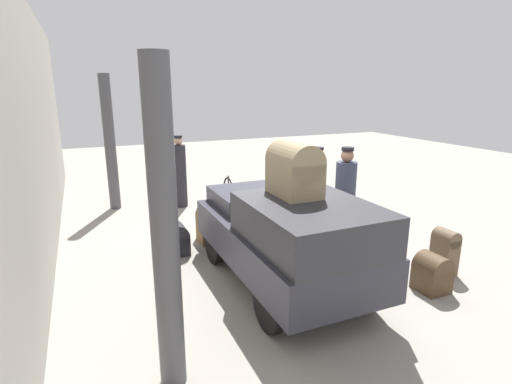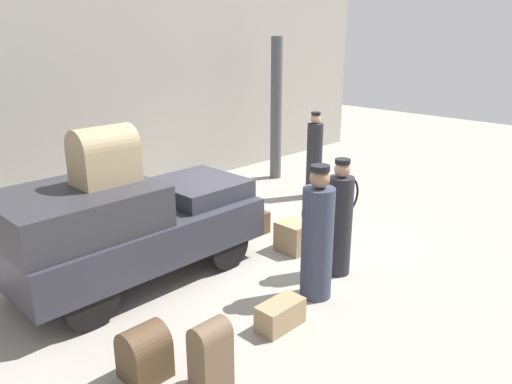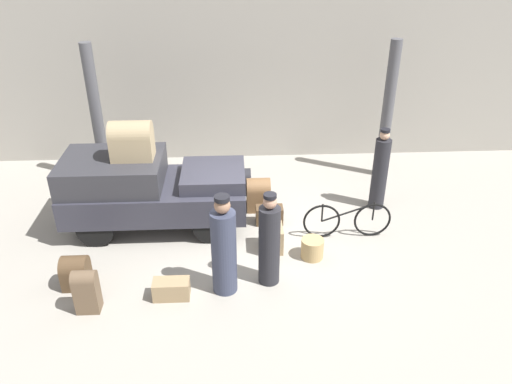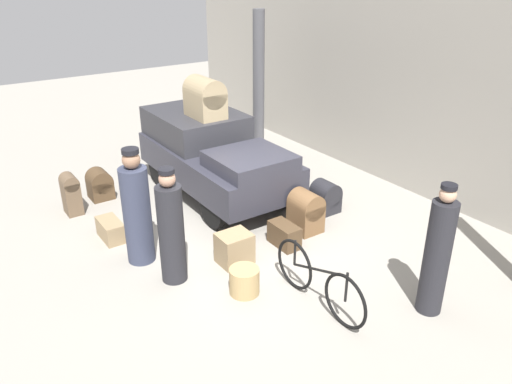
{
  "view_description": "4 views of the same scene",
  "coord_description": "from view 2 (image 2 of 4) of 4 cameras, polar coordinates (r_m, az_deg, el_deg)",
  "views": [
    {
      "loc": [
        -7.02,
        3.37,
        3.05
      ],
      "look_at": [
        0.2,
        0.2,
        0.95
      ],
      "focal_mm": 28.0,
      "sensor_mm": 36.0,
      "label": 1
    },
    {
      "loc": [
        -5.35,
        -5.24,
        3.49
      ],
      "look_at": [
        0.2,
        0.2,
        0.95
      ],
      "focal_mm": 35.0,
      "sensor_mm": 36.0,
      "label": 2
    },
    {
      "loc": [
        -0.24,
        -8.4,
        5.66
      ],
      "look_at": [
        0.2,
        0.2,
        0.95
      ],
      "focal_mm": 35.0,
      "sensor_mm": 36.0,
      "label": 3
    },
    {
      "loc": [
        6.12,
        -3.88,
        4.27
      ],
      "look_at": [
        0.2,
        0.2,
        0.95
      ],
      "focal_mm": 35.0,
      "sensor_mm": 36.0,
      "label": 4
    }
  ],
  "objects": [
    {
      "name": "ground_plane",
      "position": [
        8.26,
        0.02,
        -6.89
      ],
      "size": [
        30.0,
        30.0,
        0.0
      ],
      "primitive_type": "plane",
      "color": "gray"
    },
    {
      "name": "station_building_facade",
      "position": [
        10.82,
        -15.88,
        10.84
      ],
      "size": [
        16.0,
        0.15,
        4.5
      ],
      "color": "gray",
      "rests_on": "ground"
    },
    {
      "name": "canopy_pillar_right",
      "position": [
        12.02,
        2.32,
        9.39
      ],
      "size": [
        0.27,
        0.27,
        3.35
      ],
      "color": "#4C4C51",
      "rests_on": "ground"
    },
    {
      "name": "truck",
      "position": [
        7.29,
        -14.73,
        -3.67
      ],
      "size": [
        3.64,
        1.68,
        1.54
      ],
      "color": "black",
      "rests_on": "ground"
    },
    {
      "name": "bicycle",
      "position": [
        9.54,
        8.66,
        -1.12
      ],
      "size": [
        1.78,
        0.04,
        0.8
      ],
      "color": "black",
      "rests_on": "ground"
    },
    {
      "name": "wicker_basket",
      "position": [
        8.64,
        9.08,
        -4.56
      ],
      "size": [
        0.43,
        0.43,
        0.39
      ],
      "color": "tan",
      "rests_on": "ground"
    },
    {
      "name": "conductor_in_dark_uniform",
      "position": [
        6.69,
        7.02,
        -5.32
      ],
      "size": [
        0.43,
        0.43,
        1.85
      ],
      "color": "#33384C",
      "rests_on": "ground"
    },
    {
      "name": "porter_with_bicycle",
      "position": [
        7.4,
        9.51,
        -3.42
      ],
      "size": [
        0.37,
        0.37,
        1.76
      ],
      "color": "#232328",
      "rests_on": "ground"
    },
    {
      "name": "porter_carrying_trunk",
      "position": [
        10.79,
        6.68,
        3.85
      ],
      "size": [
        0.34,
        0.34,
        1.85
      ],
      "color": "#232328",
      "rests_on": "ground"
    },
    {
      "name": "trunk_large_brown",
      "position": [
        5.23,
        -5.22,
        -17.95
      ],
      "size": [
        0.38,
        0.28,
        0.78
      ],
      "color": "brown",
      "rests_on": "ground"
    },
    {
      "name": "trunk_wicker_pale",
      "position": [
        8.24,
        4.27,
        -5.12
      ],
      "size": [
        0.43,
        0.5,
        0.5
      ],
      "color": "#937A56",
      "rests_on": "ground"
    },
    {
      "name": "trunk_barrel_dark",
      "position": [
        9.48,
        -8.67,
        -1.84
      ],
      "size": [
        0.45,
        0.45,
        0.6
      ],
      "color": "#232328",
      "rests_on": "ground"
    },
    {
      "name": "suitcase_black_upright",
      "position": [
        8.87,
        -0.28,
        -3.72
      ],
      "size": [
        0.57,
        0.3,
        0.39
      ],
      "color": "#4C3823",
      "rests_on": "ground"
    },
    {
      "name": "suitcase_tan_flat",
      "position": [
        9.1,
        -3.93,
        -1.97
      ],
      "size": [
        0.51,
        0.45,
        0.74
      ],
      "color": "brown",
      "rests_on": "ground"
    },
    {
      "name": "suitcase_small_leather",
      "position": [
        5.57,
        -12.66,
        -17.47
      ],
      "size": [
        0.45,
        0.43,
        0.6
      ],
      "color": "#4C3823",
      "rests_on": "ground"
    },
    {
      "name": "trunk_umber_medium",
      "position": [
        6.29,
        2.79,
        -13.82
      ],
      "size": [
        0.62,
        0.32,
        0.34
      ],
      "color": "#937A56",
      "rests_on": "ground"
    },
    {
      "name": "trunk_on_truck_roof",
      "position": [
        6.88,
        -16.97,
        4.04
      ],
      "size": [
        0.81,
        0.54,
        0.76
      ],
      "color": "#9E8966",
      "rests_on": "truck"
    }
  ]
}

